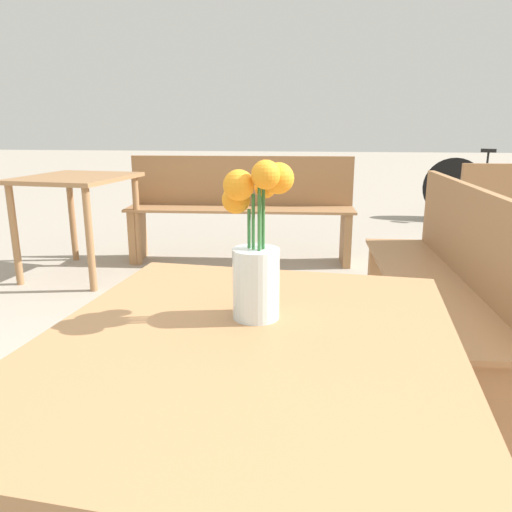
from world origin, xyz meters
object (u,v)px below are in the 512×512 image
object	(u,v)px
bench_near	(446,278)
table_back	(77,193)
table_front	(247,381)
bench_middle	(241,204)
flower_vase	(256,256)
bicycle	(502,190)

from	to	relation	value
bench_near	table_back	xyz separation A→B (m)	(-2.30, 1.31, 0.16)
table_front	table_back	size ratio (longest dim) A/B	1.15
table_front	bench_middle	distance (m)	3.16
table_front	bench_near	bearing A→B (deg)	60.89
bench_middle	table_back	distance (m)	1.27
flower_vase	bench_middle	size ratio (longest dim) A/B	0.18
bench_near	table_front	bearing A→B (deg)	-119.11
bench_middle	table_back	bearing A→B (deg)	-153.82
table_front	table_back	bearing A→B (deg)	121.94
table_back	bicycle	xyz separation A→B (m)	(3.85, 2.49, -0.24)
bench_middle	table_front	bearing A→B (deg)	-81.39
bench_middle	table_back	size ratio (longest dim) A/B	2.09
table_back	bicycle	distance (m)	4.59
bicycle	bench_middle	bearing A→B (deg)	-144.59
table_front	bench_near	world-z (taller)	bench_near
bench_middle	bicycle	size ratio (longest dim) A/B	1.14
bench_near	bicycle	size ratio (longest dim) A/B	0.97
table_front	bench_near	size ratio (longest dim) A/B	0.65
bench_middle	bicycle	bearing A→B (deg)	35.41
table_back	bicycle	world-z (taller)	bicycle
bench_near	bench_middle	xyz separation A→B (m)	(-1.17, 1.87, 0.01)
bench_middle	bicycle	world-z (taller)	bench_middle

